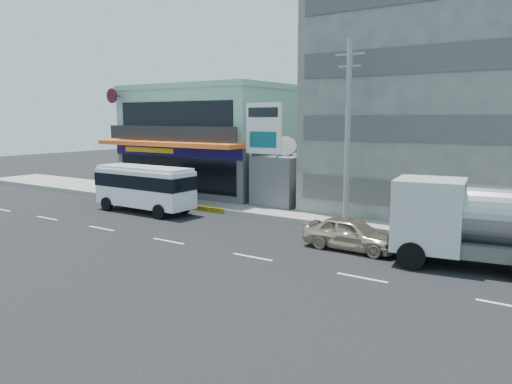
# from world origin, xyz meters

# --- Properties ---
(ground) EXTENTS (120.00, 120.00, 0.00)m
(ground) POSITION_xyz_m (0.00, 0.00, 0.00)
(ground) COLOR black
(ground) RESTS_ON ground
(sidewalk) EXTENTS (70.00, 5.00, 0.30)m
(sidewalk) POSITION_xyz_m (5.00, 9.50, 0.15)
(sidewalk) COLOR gray
(sidewalk) RESTS_ON ground
(shop_building) EXTENTS (12.40, 11.70, 8.00)m
(shop_building) POSITION_xyz_m (-8.00, 13.95, 4.00)
(shop_building) COLOR #444348
(shop_building) RESTS_ON ground
(concrete_building) EXTENTS (16.00, 12.00, 14.00)m
(concrete_building) POSITION_xyz_m (10.00, 15.00, 7.00)
(concrete_building) COLOR gray
(concrete_building) RESTS_ON ground
(gap_structure) EXTENTS (3.00, 6.00, 3.50)m
(gap_structure) POSITION_xyz_m (0.00, 12.00, 1.75)
(gap_structure) COLOR #444348
(gap_structure) RESTS_ON ground
(satellite_dish) EXTENTS (1.50, 1.50, 0.15)m
(satellite_dish) POSITION_xyz_m (0.00, 11.00, 3.58)
(satellite_dish) COLOR slate
(satellite_dish) RESTS_ON gap_structure
(billboard) EXTENTS (2.60, 0.18, 6.90)m
(billboard) POSITION_xyz_m (-0.50, 9.20, 4.93)
(billboard) COLOR gray
(billboard) RESTS_ON ground
(utility_pole_near) EXTENTS (1.60, 0.30, 10.00)m
(utility_pole_near) POSITION_xyz_m (6.00, 7.40, 5.15)
(utility_pole_near) COLOR #999993
(utility_pole_near) RESTS_ON ground
(minibus) EXTENTS (6.99, 2.51, 2.92)m
(minibus) POSITION_xyz_m (-6.58, 4.70, 1.74)
(minibus) COLOR white
(minibus) RESTS_ON ground
(sedan) EXTENTS (4.46, 1.90, 1.50)m
(sedan) POSITION_xyz_m (8.01, 3.54, 0.75)
(sedan) COLOR beige
(sedan) RESTS_ON ground
(tanker_truck) EXTENTS (9.16, 3.95, 3.50)m
(tanker_truck) POSITION_xyz_m (14.14, 3.81, 1.88)
(tanker_truck) COLOR silver
(tanker_truck) RESTS_ON ground
(motorcycle_rider) EXTENTS (1.78, 1.09, 2.16)m
(motorcycle_rider) POSITION_xyz_m (-10.36, 5.79, 0.71)
(motorcycle_rider) COLOR #4D0B0E
(motorcycle_rider) RESTS_ON ground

